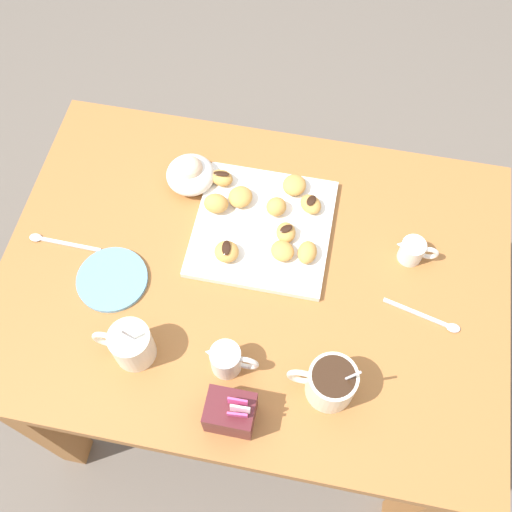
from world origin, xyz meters
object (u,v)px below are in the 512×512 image
Objects in this scene: beignet_2 at (222,178)px; beignet_8 at (276,207)px; coffee_mug_cream_left at (330,382)px; coffee_mug_cream_right at (131,344)px; pastry_plate_square at (263,228)px; beignet_0 at (240,197)px; beignet_1 at (286,232)px; ice_cream_bowl at (190,173)px; sugar_caddy at (231,412)px; cream_pitcher_white at (227,359)px; beignet_4 at (294,185)px; beignet_5 at (307,252)px; beignet_6 at (311,204)px; dining_table at (253,300)px; beignet_9 at (216,203)px; beignet_7 at (282,251)px; saucer_sky_left at (112,279)px; beignet_3 at (227,252)px; chocolate_sauce_pitcher at (413,250)px.

beignet_8 is at bearing 158.23° from beignet_2.
coffee_mug_cream_right is at bearing 0.00° from coffee_mug_cream_left.
beignet_0 is (0.06, -0.06, 0.02)m from pastry_plate_square.
ice_cream_bowl is at bearing -24.19° from beignet_1.
sugar_caddy is at bearing 27.39° from coffee_mug_cream_left.
beignet_4 is at bearing -98.04° from cream_pitcher_white.
beignet_5 is 1.02× the size of beignet_6.
ice_cream_bowl is 2.44× the size of beignet_8.
sugar_caddy is at bearing 106.45° from cream_pitcher_white.
dining_table is 3.64× the size of pastry_plate_square.
pastry_plate_square is 5.34× the size of beignet_4.
beignet_9 is (-0.09, -0.35, -0.01)m from coffee_mug_cream_right.
sugar_caddy is 2.17× the size of beignet_1.
beignet_7 is at bearing -103.78° from cream_pitcher_white.
coffee_mug_cream_right reaches higher than beignet_2.
saucer_sky_left is 2.81× the size of beignet_5.
beignet_7 is at bearing 107.18° from beignet_8.
sugar_caddy reaches higher than beignet_2.
cream_pitcher_white is at bearing 113.06° from ice_cream_bowl.
beignet_7 is at bearing -95.52° from sugar_caddy.
beignet_9 is at bearing 31.48° from beignet_0.
cream_pitcher_white reaches higher than pastry_plate_square.
beignet_2 is at bearing -75.51° from sugar_caddy.
sugar_caddy is at bearing 99.72° from beignet_0.
beignet_8 is (-0.31, -0.23, 0.03)m from saucer_sky_left.
coffee_mug_cream_left reaches higher than ice_cream_bowl.
pastry_plate_square is 5.65× the size of beignet_3.
saucer_sky_left is (0.48, -0.14, -0.04)m from coffee_mug_cream_left.
sugar_caddy is 0.51m from chocolate_sauce_pitcher.
beignet_6 is (-0.38, -0.25, 0.03)m from saucer_sky_left.
dining_table is 19.74× the size of beignet_9.
beignet_7 is at bearing -136.94° from dining_table.
ice_cream_bowl is 0.07m from beignet_2.
coffee_mug_cream_right is at bearing 76.18° from beignet_9.
coffee_mug_cream_right is 2.58× the size of beignet_5.
ice_cream_bowl is (0.38, -0.42, -0.01)m from coffee_mug_cream_left.
coffee_mug_cream_left is 0.41m from beignet_6.
beignet_4 is (0.14, -0.44, -0.02)m from coffee_mug_cream_left.
chocolate_sauce_pitcher is 0.28m from beignet_7.
beignet_5 is (-0.09, -0.36, -0.01)m from sugar_caddy.
coffee_mug_cream_left is at bearing 177.41° from cream_pitcher_white.
beignet_5 is at bearing -173.73° from beignet_7.
beignet_6 is (-0.28, 0.03, -0.01)m from ice_cream_bowl.
chocolate_sauce_pitcher reaches higher than beignet_0.
ice_cream_bowl is (0.18, -0.20, 0.17)m from dining_table.
saucer_sky_left is 0.33m from beignet_2.
coffee_mug_cream_right is at bearing 42.09° from beignet_5.
ice_cream_bowl is at bearing -68.16° from sugar_caddy.
coffee_mug_cream_left is at bearing 120.12° from pastry_plate_square.
beignet_8 is 0.13m from beignet_9.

